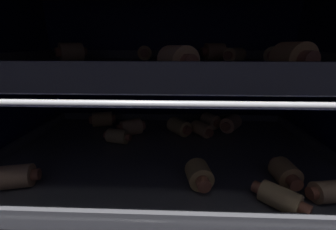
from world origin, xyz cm
name	(u,v)px	position (x,y,z in cm)	size (l,w,h in cm)	color
ground_plane	(166,201)	(0.00, 0.00, -0.60)	(61.48, 44.26, 1.20)	#0C1138
oven_wall_back	(170,78)	(0.00, 21.53, 19.03)	(61.48, 1.20, 38.06)	#0C1138
oven_rack_lower	(166,157)	(0.00, 0.00, 8.56)	(56.12, 41.02, 0.54)	#B7B7BC
baking_tray_lower	(166,152)	(0.00, 0.00, 9.48)	(52.58, 32.80, 2.51)	#4C4C51
pig_in_blanket_lower_0	(103,119)	(-14.58, 11.12, 11.49)	(5.83, 4.11, 3.21)	tan
pig_in_blanket_lower_1	(118,136)	(-9.05, 2.70, 11.20)	(5.33, 3.41, 2.63)	tan
pig_in_blanket_lower_2	(131,127)	(-7.31, 6.52, 11.48)	(5.69, 4.73, 3.19)	tan
pig_in_blanket_lower_3	(280,198)	(13.14, -13.22, 11.16)	(5.25, 5.20, 2.54)	tan
pig_in_blanket_lower_4	(331,192)	(19.58, -11.85, 11.14)	(5.66, 3.10, 2.50)	tan
pig_in_blanket_lower_5	(231,123)	(13.11, 9.54, 11.49)	(5.04, 5.64, 3.20)	tan
pig_in_blanket_lower_6	(201,129)	(6.72, 6.88, 11.20)	(4.40, 5.42, 2.62)	tan
pig_in_blanket_lower_7	(17,176)	(-18.40, -10.66, 11.37)	(5.45, 3.72, 2.96)	tan
pig_in_blanket_lower_8	(179,127)	(2.26, 7.36, 11.45)	(5.06, 5.68, 3.12)	tan
pig_in_blanket_lower_9	(285,173)	(15.83, -8.59, 11.42)	(3.21, 5.48, 3.06)	tan
pig_in_blanket_lower_10	(210,121)	(9.09, 11.02, 11.44)	(4.46, 4.66, 3.11)	tan
pig_in_blanket_lower_11	(199,174)	(4.64, -9.48, 11.46)	(3.58, 5.42, 3.15)	tan
oven_rack_upper	(166,73)	(0.00, 0.00, 23.14)	(56.16, 41.02, 0.58)	#B7B7BC
baking_tray_upper	(166,67)	(0.00, 0.00, 24.02)	(52.58, 32.80, 2.56)	#4C4C51
pig_in_blanket_upper_0	(144,53)	(-4.84, 11.35, 25.64)	(3.23, 5.58, 2.76)	tan
pig_in_blanket_upper_1	(181,55)	(2.40, 6.45, 25.46)	(5.71, 2.97, 2.41)	tan
pig_in_blanket_upper_2	(177,60)	(1.69, -10.97, 25.71)	(4.35, 5.98, 2.91)	tan
pig_in_blanket_upper_3	(214,52)	(8.89, 10.41, 25.87)	(5.76, 4.08, 3.22)	tan
pig_in_blanket_upper_4	(71,52)	(-17.90, 7.50, 25.91)	(5.24, 4.99, 3.30)	tan
pig_in_blanket_upper_5	(235,55)	(11.93, 6.79, 25.47)	(4.80, 5.33, 2.43)	tan
pig_in_blanket_upper_6	(274,55)	(17.74, 4.45, 25.61)	(4.31, 5.94, 2.71)	tan
pig_in_blanket_upper_7	(293,58)	(13.87, -9.34, 25.89)	(3.81, 5.90, 3.27)	tan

